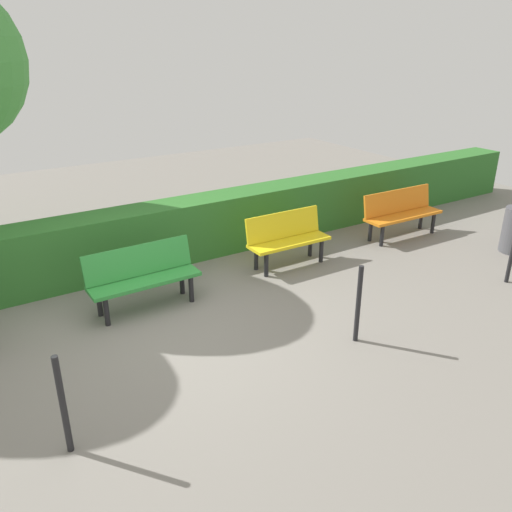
# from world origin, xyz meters

# --- Properties ---
(ground_plane) EXTENTS (20.06, 20.06, 0.00)m
(ground_plane) POSITION_xyz_m (0.00, 0.00, 0.00)
(ground_plane) COLOR gray
(bench_orange) EXTENTS (1.62, 0.50, 0.86)m
(bench_orange) POSITION_xyz_m (-5.03, -0.89, 0.48)
(bench_orange) COLOR orange
(bench_orange) RESTS_ON ground_plane
(bench_yellow) EXTENTS (1.38, 0.48, 0.86)m
(bench_yellow) POSITION_xyz_m (-2.47, -0.94, 0.48)
(bench_yellow) COLOR yellow
(bench_yellow) RESTS_ON ground_plane
(bench_green) EXTENTS (1.51, 0.48, 0.86)m
(bench_green) POSITION_xyz_m (0.02, -0.81, 0.48)
(bench_green) COLOR #2D8C38
(bench_green) RESTS_ON ground_plane
(hedge_row) EXTENTS (16.06, 0.66, 0.98)m
(hedge_row) POSITION_xyz_m (-1.15, -2.10, 0.49)
(hedge_row) COLOR #2D6B28
(hedge_row) RESTS_ON ground_plane
(railing_post_near) EXTENTS (0.06, 0.06, 1.00)m
(railing_post_near) POSITION_xyz_m (-4.92, 1.41, 0.50)
(railing_post_near) COLOR black
(railing_post_near) RESTS_ON ground_plane
(railing_post_mid) EXTENTS (0.06, 0.06, 1.00)m
(railing_post_mid) POSITION_xyz_m (-1.84, 1.41, 0.50)
(railing_post_mid) COLOR black
(railing_post_mid) RESTS_ON ground_plane
(railing_post_far) EXTENTS (0.06, 0.06, 1.00)m
(railing_post_far) POSITION_xyz_m (1.59, 1.41, 0.50)
(railing_post_far) COLOR black
(railing_post_far) RESTS_ON ground_plane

